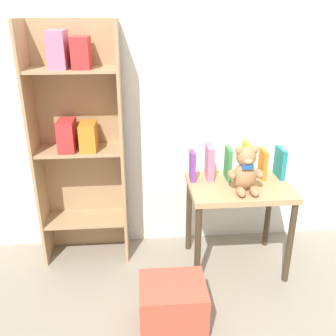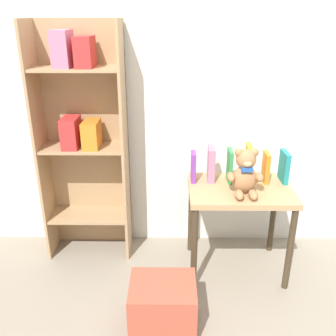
% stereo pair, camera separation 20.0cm
% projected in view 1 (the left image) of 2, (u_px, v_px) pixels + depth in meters
% --- Properties ---
extents(wall_back, '(4.80, 0.06, 2.50)m').
position_uv_depth(wall_back, '(209.00, 72.00, 2.48)').
color(wall_back, silver).
rests_on(wall_back, ground_plane).
extents(bookshelf_side, '(0.57, 0.27, 1.59)m').
position_uv_depth(bookshelf_side, '(79.00, 134.00, 2.41)').
color(bookshelf_side, tan).
rests_on(bookshelf_side, ground_plane).
extents(display_table, '(0.64, 0.47, 0.60)m').
position_uv_depth(display_table, '(238.00, 198.00, 2.42)').
color(display_table, tan).
rests_on(display_table, ground_plane).
extents(teddy_bear, '(0.22, 0.20, 0.28)m').
position_uv_depth(teddy_bear, '(246.00, 171.00, 2.26)').
color(teddy_bear, '#A8754C').
rests_on(teddy_bear, display_table).
extents(book_standing_purple, '(0.03, 0.11, 0.19)m').
position_uv_depth(book_standing_purple, '(192.00, 166.00, 2.42)').
color(book_standing_purple, purple).
rests_on(book_standing_purple, display_table).
extents(book_standing_pink, '(0.05, 0.15, 0.22)m').
position_uv_depth(book_standing_pink, '(210.00, 162.00, 2.44)').
color(book_standing_pink, '#D17093').
rests_on(book_standing_pink, display_table).
extents(book_standing_green, '(0.02, 0.13, 0.21)m').
position_uv_depth(book_standing_green, '(228.00, 164.00, 2.43)').
color(book_standing_green, '#33934C').
rests_on(book_standing_green, display_table).
extents(book_standing_yellow, '(0.03, 0.14, 0.24)m').
position_uv_depth(book_standing_yellow, '(246.00, 161.00, 2.43)').
color(book_standing_yellow, gold).
rests_on(book_standing_yellow, display_table).
extents(book_standing_orange, '(0.03, 0.12, 0.19)m').
position_uv_depth(book_standing_orange, '(263.00, 164.00, 2.45)').
color(book_standing_orange, orange).
rests_on(book_standing_orange, display_table).
extents(book_standing_teal, '(0.03, 0.15, 0.20)m').
position_uv_depth(book_standing_teal, '(280.00, 163.00, 2.46)').
color(book_standing_teal, teal).
rests_on(book_standing_teal, display_table).
extents(storage_bin, '(0.36, 0.29, 0.28)m').
position_uv_depth(storage_bin, '(173.00, 305.00, 2.04)').
color(storage_bin, '#AD4C38').
rests_on(storage_bin, ground_plane).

